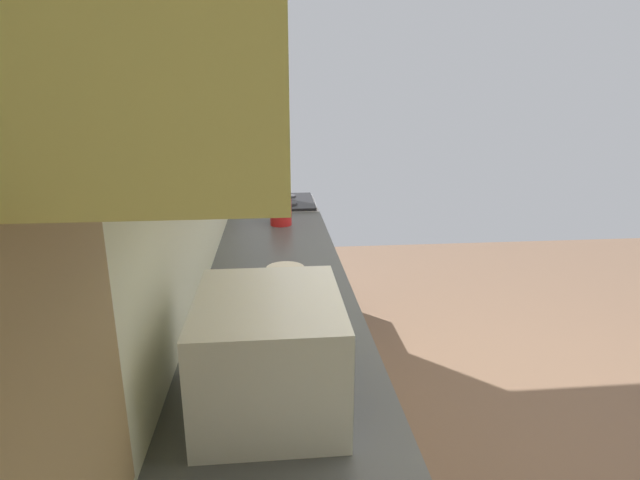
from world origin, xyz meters
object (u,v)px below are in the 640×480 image
Objects in this scene: microwave at (271,351)px; oven_range at (276,257)px; bowl at (285,274)px; kettle at (281,212)px.

oven_range is at bearing -0.51° from microwave.
microwave reaches higher than oven_range.
microwave is at bearing 176.08° from bowl.
microwave is 2.68× the size of bowl.
microwave reaches higher than bowl.
kettle is at bearing 0.00° from bowl.
kettle is at bearing -176.71° from oven_range.
oven_range is 5.70× the size of kettle.
bowl is 0.88× the size of kettle.
oven_range is 2.41× the size of microwave.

